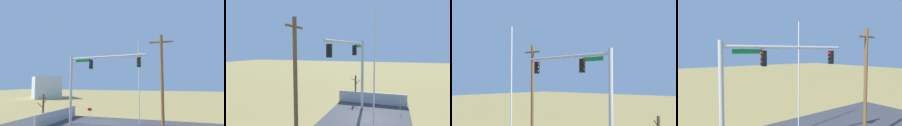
# 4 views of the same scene
# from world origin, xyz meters

# --- Properties ---
(ground_plane) EXTENTS (160.00, 160.00, 0.00)m
(ground_plane) POSITION_xyz_m (0.00, 0.00, 0.00)
(ground_plane) COLOR #9E894C
(sidewalk_corner) EXTENTS (6.00, 6.00, 0.01)m
(sidewalk_corner) POSITION_xyz_m (3.91, 0.94, 0.00)
(sidewalk_corner) COLOR #B7B5AD
(sidewalk_corner) RESTS_ON ground_plane
(retaining_fence) EXTENTS (0.20, 7.97, 1.34)m
(retaining_fence) POSITION_xyz_m (4.93, 0.16, 0.67)
(retaining_fence) COLOR #A8A8AD
(retaining_fence) RESTS_ON ground_plane
(signal_mast) EXTENTS (8.48, 1.35, 7.42)m
(signal_mast) POSITION_xyz_m (0.70, 1.23, 5.25)
(signal_mast) COLOR #B2B5BA
(signal_mast) RESTS_ON ground_plane
(flagpole) EXTENTS (0.10, 0.10, 9.29)m
(flagpole) POSITION_xyz_m (-4.21, -1.14, 4.64)
(flagpole) COLOR silver
(flagpole) RESTS_ON ground_plane
(utility_pole) EXTENTS (1.90, 0.26, 8.46)m
(utility_pole) POSITION_xyz_m (-6.85, 3.45, 4.39)
(utility_pole) COLOR brown
(utility_pole) RESTS_ON ground_plane
(bare_tree) EXTENTS (1.27, 1.02, 3.23)m
(bare_tree) POSITION_xyz_m (5.44, 2.22, 1.68)
(bare_tree) COLOR brown
(bare_tree) RESTS_ON ground_plane
(open_sign) EXTENTS (0.56, 0.04, 1.22)m
(open_sign) POSITION_xyz_m (2.38, -3.03, 0.91)
(open_sign) COLOR silver
(open_sign) RESTS_ON ground_plane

